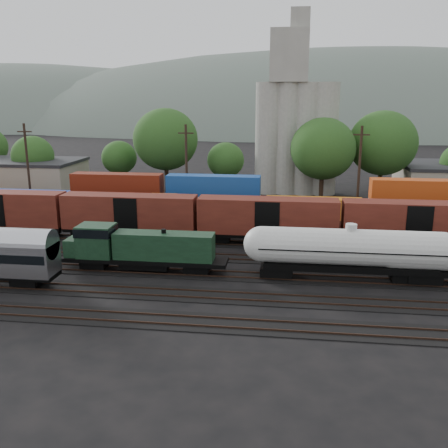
# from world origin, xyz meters

# --- Properties ---
(ground) EXTENTS (600.00, 600.00, 0.00)m
(ground) POSITION_xyz_m (0.00, 0.00, 0.00)
(ground) COLOR black
(tracks) EXTENTS (180.00, 33.20, 0.20)m
(tracks) POSITION_xyz_m (0.00, 0.00, 0.05)
(tracks) COLOR black
(tracks) RESTS_ON ground
(green_locomotive) EXTENTS (15.24, 2.69, 4.03)m
(green_locomotive) POSITION_xyz_m (-11.30, -5.00, 2.32)
(green_locomotive) COLOR black
(green_locomotive) RESTS_ON ground
(tank_car_a) EXTENTS (18.55, 3.32, 4.86)m
(tank_car_a) POSITION_xyz_m (7.91, -5.00, 2.87)
(tank_car_a) COLOR silver
(tank_car_a) RESTS_ON ground
(orange_locomotive) EXTENTS (15.94, 2.66, 3.99)m
(orange_locomotive) POSITION_xyz_m (-8.60, 10.00, 2.30)
(orange_locomotive) COLOR black
(orange_locomotive) RESTS_ON ground
(container_wall) EXTENTS (168.52, 2.60, 5.80)m
(container_wall) POSITION_xyz_m (3.96, 15.00, 2.81)
(container_wall) COLOR black
(container_wall) RESTS_ON ground
(grain_silo) EXTENTS (13.40, 5.00, 29.00)m
(grain_silo) POSITION_xyz_m (3.28, 36.00, 11.26)
(grain_silo) COLOR #A29F94
(grain_silo) RESTS_ON ground
(industrial_sheds) EXTENTS (119.38, 17.26, 5.10)m
(industrial_sheds) POSITION_xyz_m (6.63, 35.25, 2.56)
(industrial_sheds) COLOR #9E937F
(industrial_sheds) RESTS_ON ground
(tree_band) EXTENTS (165.51, 22.56, 14.42)m
(tree_band) POSITION_xyz_m (12.57, 36.93, 7.80)
(tree_band) COLOR black
(tree_band) RESTS_ON ground
(utility_poles) EXTENTS (122.20, 0.36, 12.00)m
(utility_poles) POSITION_xyz_m (0.00, 22.00, 6.21)
(utility_poles) COLOR black
(utility_poles) RESTS_ON ground
(distant_hills) EXTENTS (860.00, 286.00, 130.00)m
(distant_hills) POSITION_xyz_m (23.92, 260.00, -20.56)
(distant_hills) COLOR #59665B
(distant_hills) RESTS_ON ground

